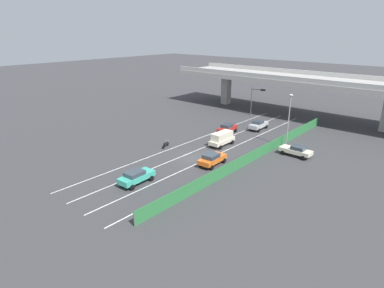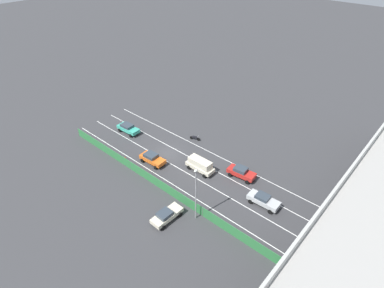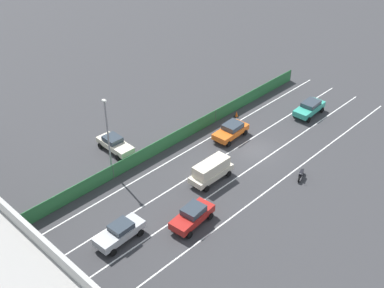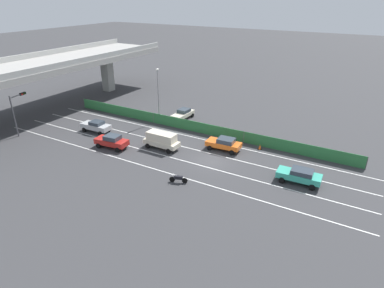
{
  "view_description": "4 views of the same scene",
  "coord_description": "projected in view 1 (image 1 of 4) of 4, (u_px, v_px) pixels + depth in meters",
  "views": [
    {
      "loc": [
        27.31,
        -31.54,
        16.91
      ],
      "look_at": [
        -2.13,
        2.25,
        1.03
      ],
      "focal_mm": 30.21,
      "sensor_mm": 36.0,
      "label": 1
    },
    {
      "loc": [
        29.54,
        31.55,
        31.56
      ],
      "look_at": [
        -2.85,
        2.88,
        1.78
      ],
      "focal_mm": 29.7,
      "sensor_mm": 36.0,
      "label": 2
    },
    {
      "loc": [
        -25.49,
        35.66,
        29.72
      ],
      "look_at": [
        2.99,
        6.4,
        2.44
      ],
      "focal_mm": 47.05,
      "sensor_mm": 36.0,
      "label": 3
    },
    {
      "loc": [
        -31.15,
        -15.4,
        18.08
      ],
      "look_at": [
        -0.58,
        2.25,
        1.88
      ],
      "focal_mm": 30.93,
      "sensor_mm": 36.0,
      "label": 4
    }
  ],
  "objects": [
    {
      "name": "street_lamp",
      "position": [
        289.0,
        116.0,
        47.72
      ],
      "size": [
        0.6,
        0.36,
        8.13
      ],
      "color": "gray",
      "rests_on": "ground"
    },
    {
      "name": "ground_plane",
      "position": [
        193.0,
        158.0,
        44.97
      ],
      "size": [
        300.0,
        300.0,
        0.0
      ],
      "primitive_type": "plane",
      "color": "#38383A"
    },
    {
      "name": "car_sedan_silver",
      "position": [
        258.0,
        125.0,
        57.72
      ],
      "size": [
        2.08,
        4.47,
        1.62
      ],
      "color": "#B7BABC",
      "rests_on": "ground"
    },
    {
      "name": "traffic_cone",
      "position": [
        208.0,
        177.0,
        38.44
      ],
      "size": [
        0.47,
        0.47,
        0.7
      ],
      "color": "orange",
      "rests_on": "ground"
    },
    {
      "name": "car_taxi_orange",
      "position": [
        212.0,
        159.0,
        42.49
      ],
      "size": [
        2.25,
        4.42,
        1.62
      ],
      "color": "orange",
      "rests_on": "ground"
    },
    {
      "name": "lane_line_mid_left",
      "position": [
        210.0,
        145.0,
        50.25
      ],
      "size": [
        0.14,
        47.95,
        0.01
      ],
      "primitive_type": "cube",
      "color": "silver",
      "rests_on": "ground"
    },
    {
      "name": "car_van_cream",
      "position": [
        222.0,
        138.0,
        49.59
      ],
      "size": [
        1.95,
        4.66,
        2.12
      ],
      "color": "beige",
      "rests_on": "ground"
    },
    {
      "name": "car_sedan_red",
      "position": [
        227.0,
        128.0,
        55.53
      ],
      "size": [
        2.28,
        4.45,
        1.71
      ],
      "color": "red",
      "rests_on": "ground"
    },
    {
      "name": "lane_line_left_edge",
      "position": [
        194.0,
        140.0,
        52.32
      ],
      "size": [
        0.14,
        47.95,
        0.01
      ],
      "primitive_type": "cube",
      "color": "silver",
      "rests_on": "ground"
    },
    {
      "name": "motorcycle",
      "position": [
        166.0,
        144.0,
        49.1
      ],
      "size": [
        0.84,
        1.87,
        0.93
      ],
      "color": "black",
      "rests_on": "ground"
    },
    {
      "name": "parked_sedan_cream",
      "position": [
        296.0,
        150.0,
        45.51
      ],
      "size": [
        4.47,
        2.03,
        1.56
      ],
      "color": "beige",
      "rests_on": "ground"
    },
    {
      "name": "traffic_light",
      "position": [
        256.0,
        96.0,
        66.18
      ],
      "size": [
        2.81,
        0.81,
        5.73
      ],
      "color": "#47474C",
      "rests_on": "ground"
    },
    {
      "name": "elevated_overpass",
      "position": [
        296.0,
        81.0,
        65.3
      ],
      "size": [
        53.69,
        11.55,
        8.71
      ],
      "color": "#A09E99",
      "rests_on": "ground"
    },
    {
      "name": "green_fence",
      "position": [
        258.0,
        153.0,
        44.74
      ],
      "size": [
        0.1,
        44.05,
        1.56
      ],
      "color": "#2D753D",
      "rests_on": "ground"
    },
    {
      "name": "car_taxi_teal",
      "position": [
        136.0,
        176.0,
        37.35
      ],
      "size": [
        2.17,
        4.54,
        1.6
      ],
      "color": "teal",
      "rests_on": "ground"
    },
    {
      "name": "lane_line_mid_right",
      "position": [
        228.0,
        150.0,
        48.19
      ],
      "size": [
        0.14,
        47.95,
        0.01
      ],
      "primitive_type": "cube",
      "color": "silver",
      "rests_on": "ground"
    },
    {
      "name": "lane_line_right_edge",
      "position": [
        247.0,
        155.0,
        46.12
      ],
      "size": [
        0.14,
        47.95,
        0.01
      ],
      "primitive_type": "cube",
      "color": "silver",
      "rests_on": "ground"
    }
  ]
}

